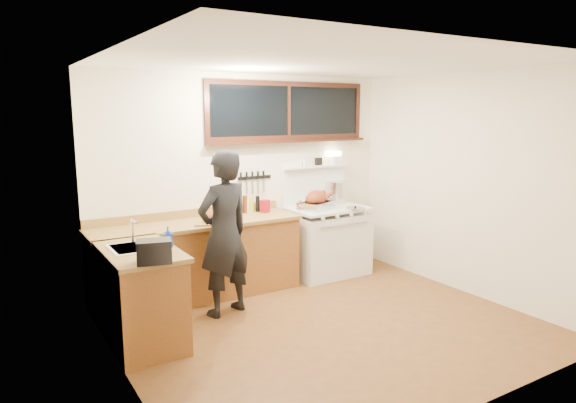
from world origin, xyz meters
TOP-DOWN VIEW (x-y plane):
  - ground_plane at (0.00, 0.00)m, footprint 4.00×3.50m
  - room_shell at (0.00, 0.00)m, footprint 4.10×3.60m
  - counter_back at (-0.80, 1.45)m, footprint 2.44×0.64m
  - counter_left at (-1.70, 0.62)m, footprint 0.64×1.09m
  - sink_unit at (-1.68, 0.70)m, footprint 0.50×0.45m
  - vintage_stove at (1.00, 1.41)m, footprint 1.02×0.74m
  - back_window at (0.60, 1.72)m, footprint 2.32×0.13m
  - left_doorway at (-1.99, -0.55)m, footprint 0.02×1.04m
  - knife_strip at (0.08, 1.73)m, footprint 0.46×0.03m
  - man at (-0.74, 0.86)m, footprint 0.73×0.57m
  - soap_bottle at (-1.43, 0.58)m, footprint 0.11×0.11m
  - toaster at (-1.70, 0.14)m, footprint 0.32×0.26m
  - cutting_board at (-0.70, 1.27)m, footprint 0.44×0.39m
  - roast_turkey at (0.80, 1.38)m, footprint 0.51×0.44m
  - stockpot at (1.32, 1.64)m, footprint 0.35×0.35m
  - saucepan at (1.09, 1.59)m, footprint 0.18×0.27m
  - pot_lid at (1.23, 1.11)m, footprint 0.28×0.28m
  - coffee_tin at (0.14, 1.54)m, footprint 0.13×0.12m
  - pitcher at (-0.06, 1.67)m, footprint 0.10×0.10m
  - bottle_cluster at (-0.09, 1.63)m, footprint 0.32×0.07m

SIDE VIEW (x-z plane):
  - ground_plane at x=0.00m, z-range -0.02..0.00m
  - counter_left at x=-1.70m, z-range 0.00..0.90m
  - counter_back at x=-0.80m, z-range -0.05..0.95m
  - vintage_stove at x=1.00m, z-range -0.33..1.27m
  - sink_unit at x=-1.68m, z-range 0.66..1.03m
  - man at x=-0.74m, z-range 0.00..1.76m
  - pot_lid at x=1.23m, z-range 0.89..0.93m
  - cutting_board at x=-0.70m, z-range 0.89..1.02m
  - saucepan at x=1.09m, z-range 0.90..1.01m
  - coffee_tin at x=0.14m, z-range 0.90..1.06m
  - pitcher at x=-0.06m, z-range 0.90..1.07m
  - soap_bottle at x=-1.43m, z-range 0.90..1.09m
  - toaster at x=-1.70m, z-range 0.90..1.09m
  - roast_turkey at x=0.80m, z-range 0.88..1.12m
  - bottle_cluster at x=-0.09m, z-range 0.87..1.17m
  - stockpot at x=1.32m, z-range 0.90..1.20m
  - left_doorway at x=-1.99m, z-range 0.00..2.17m
  - knife_strip at x=0.08m, z-range 1.17..1.45m
  - room_shell at x=0.00m, z-range 0.32..2.97m
  - back_window at x=0.60m, z-range 1.68..2.45m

